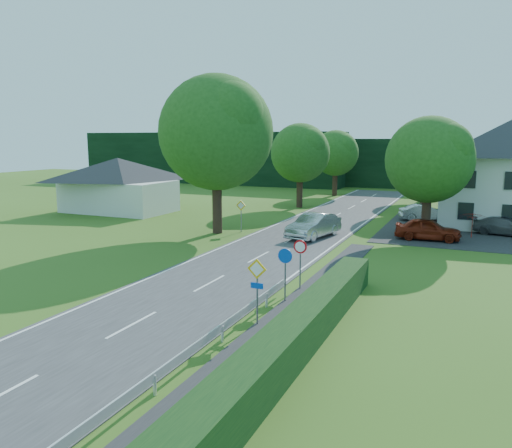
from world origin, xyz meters
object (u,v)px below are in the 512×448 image
at_px(moving_car, 314,226).
at_px(parked_car_silver_a, 425,213).
at_px(parasol, 472,225).
at_px(parked_car_red, 428,229).
at_px(parked_car_grey, 505,226).
at_px(streetlight, 425,174).
at_px(motorcycle, 309,218).

bearing_deg(moving_car, parked_car_silver_a, 71.74).
bearing_deg(parked_car_silver_a, parasol, -170.87).
distance_m(moving_car, parked_car_red, 7.89).
xyz_separation_m(parked_car_grey, parasol, (-2.24, -2.14, 0.26)).
bearing_deg(parasol, streetlight, 171.75).
height_order(parked_car_red, parasol, parasol).
height_order(streetlight, moving_car, streetlight).
distance_m(streetlight, moving_car, 9.17).
xyz_separation_m(motorcycle, parked_car_red, (9.48, -2.51, 0.20)).
bearing_deg(parked_car_grey, moving_car, 127.08).
relative_size(moving_car, parked_car_red, 1.18).
height_order(parked_car_silver_a, parasol, parasol).
relative_size(streetlight, parked_car_silver_a, 1.91).
bearing_deg(streetlight, motorcycle, -179.77).
xyz_separation_m(parked_car_red, parked_car_silver_a, (-1.04, 8.71, -0.06)).
relative_size(parked_car_red, parked_car_grey, 0.99).
height_order(streetlight, parasol, streetlight).
bearing_deg(parked_car_grey, parked_car_red, 139.37).
xyz_separation_m(streetlight, parked_car_grey, (5.68, 1.64, -3.78)).
relative_size(moving_car, parked_car_silver_a, 1.24).
xyz_separation_m(parked_car_red, parked_car_grey, (5.02, 4.19, -0.11)).
bearing_deg(motorcycle, moving_car, -52.19).
distance_m(moving_car, motorcycle, 5.26).
height_order(motorcycle, parked_car_grey, parked_car_grey).
relative_size(motorcycle, parked_car_grey, 0.47).
distance_m(motorcycle, parasol, 12.28).
relative_size(streetlight, parked_car_grey, 1.81).
xyz_separation_m(moving_car, parked_car_red, (7.53, 2.36, -0.11)).
xyz_separation_m(parked_car_red, parasol, (2.79, 2.05, 0.16)).
bearing_deg(moving_car, parked_car_red, 29.54).
height_order(motorcycle, parasol, parasol).
xyz_separation_m(streetlight, parked_car_red, (0.66, -2.55, -3.67)).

